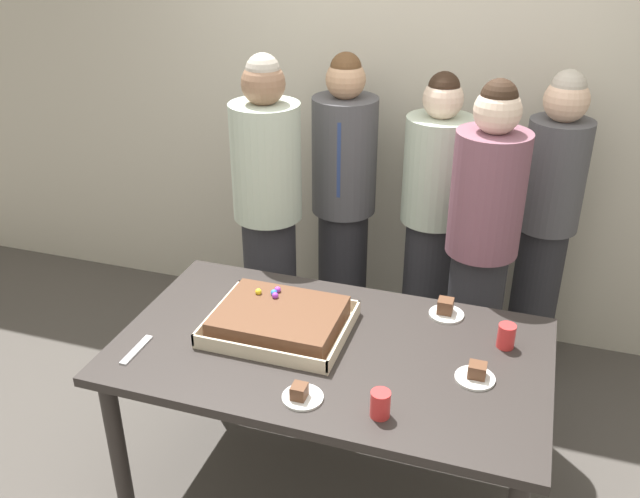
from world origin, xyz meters
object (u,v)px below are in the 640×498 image
(party_table, at_px, (331,365))
(person_green_shirt_behind, at_px, (481,252))
(plated_slice_near_left, at_px, (446,310))
(person_far_right_suit, at_px, (546,224))
(plated_slice_far_left, at_px, (301,395))
(plated_slice_near_right, at_px, (476,374))
(cake_server_utensil, at_px, (136,350))
(sheet_cake, at_px, (279,320))
(drink_cup_middle, at_px, (506,336))
(person_serving_front, at_px, (344,202))
(drink_cup_nearest, at_px, (380,404))
(person_striped_tie_right, at_px, (268,218))
(person_left_edge_reaching, at_px, (433,222))

(party_table, xyz_separation_m, person_green_shirt_behind, (0.49, 0.80, 0.20))
(plated_slice_near_left, bearing_deg, person_far_right_suit, 66.54)
(party_table, xyz_separation_m, plated_slice_far_left, (-0.01, -0.34, 0.11))
(plated_slice_near_right, xyz_separation_m, cake_server_utensil, (-1.30, -0.24, -0.02))
(sheet_cake, relative_size, person_green_shirt_behind, 0.33)
(drink_cup_middle, distance_m, cake_server_utensil, 1.47)
(drink_cup_middle, height_order, person_serving_front, person_serving_front)
(drink_cup_nearest, bearing_deg, person_striped_tie_right, 127.21)
(party_table, distance_m, drink_cup_middle, 0.71)
(sheet_cake, height_order, plated_slice_near_right, sheet_cake)
(party_table, height_order, drink_cup_nearest, drink_cup_nearest)
(person_serving_front, height_order, person_far_right_suit, person_serving_front)
(person_serving_front, xyz_separation_m, person_striped_tie_right, (-0.29, -0.39, 0.03))
(plated_slice_far_left, bearing_deg, person_far_right_suit, 63.80)
(party_table, distance_m, drink_cup_nearest, 0.46)
(drink_cup_middle, bearing_deg, person_green_shirt_behind, 106.47)
(sheet_cake, bearing_deg, person_far_right_suit, 49.79)
(plated_slice_near_left, distance_m, plated_slice_far_left, 0.83)
(plated_slice_near_right, distance_m, person_left_edge_reaching, 1.25)
(person_striped_tie_right, bearing_deg, drink_cup_middle, 39.41)
(drink_cup_nearest, height_order, person_far_right_suit, person_far_right_suit)
(person_far_right_suit, bearing_deg, person_green_shirt_behind, 7.48)
(plated_slice_near_left, relative_size, person_striped_tie_right, 0.09)
(sheet_cake, height_order, person_green_shirt_behind, person_green_shirt_behind)
(drink_cup_middle, bearing_deg, person_striped_tie_right, 154.34)
(drink_cup_nearest, distance_m, cake_server_utensil, 1.01)
(sheet_cake, height_order, drink_cup_middle, sheet_cake)
(plated_slice_near_right, relative_size, person_serving_front, 0.09)
(plated_slice_near_left, height_order, cake_server_utensil, plated_slice_near_left)
(drink_cup_nearest, bearing_deg, person_far_right_suit, 72.84)
(plated_slice_near_right, height_order, person_left_edge_reaching, person_left_edge_reaching)
(sheet_cake, relative_size, plated_slice_far_left, 3.79)
(party_table, height_order, person_far_right_suit, person_far_right_suit)
(party_table, relative_size, person_striped_tie_right, 0.98)
(drink_cup_middle, bearing_deg, drink_cup_nearest, -124.09)
(cake_server_utensil, height_order, person_striped_tie_right, person_striped_tie_right)
(person_green_shirt_behind, bearing_deg, plated_slice_near_left, 31.76)
(cake_server_utensil, relative_size, person_far_right_suit, 0.12)
(party_table, relative_size, plated_slice_far_left, 11.41)
(person_striped_tie_right, bearing_deg, sheet_cake, -0.01)
(plated_slice_far_left, bearing_deg, party_table, 88.95)
(person_serving_front, height_order, person_green_shirt_behind, person_green_shirt_behind)
(person_green_shirt_behind, bearing_deg, drink_cup_nearest, 33.74)
(person_striped_tie_right, bearing_deg, person_left_edge_reaching, 88.16)
(person_serving_front, xyz_separation_m, person_left_edge_reaching, (0.51, -0.05, -0.03))
(person_green_shirt_behind, height_order, person_left_edge_reaching, person_green_shirt_behind)
(sheet_cake, xyz_separation_m, plated_slice_far_left, (0.23, -0.39, -0.03))
(plated_slice_near_left, height_order, plated_slice_far_left, plated_slice_near_left)
(plated_slice_far_left, bearing_deg, person_striped_tie_right, 116.98)
(drink_cup_middle, distance_m, person_striped_tie_right, 1.40)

